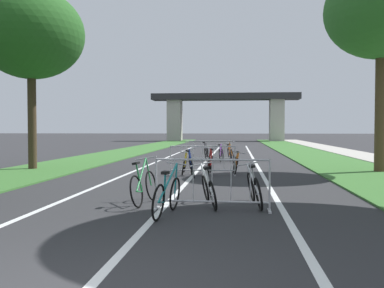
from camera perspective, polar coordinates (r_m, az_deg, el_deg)
name	(u,v)px	position (r m, az deg, el deg)	size (l,w,h in m)	color
grass_verge_left	(131,151)	(32.08, -8.07, -0.92)	(3.46, 66.37, 0.05)	#386B2D
grass_verge_right	(303,152)	(31.49, 14.39, -1.02)	(3.46, 66.37, 0.05)	#386B2D
sidewalk_path_right	(345,152)	(32.05, 19.54, -0.99)	(2.36, 66.37, 0.08)	#ADA89E
lane_stripe_center	(208,160)	(23.25, 2.10, -2.06)	(0.14, 38.39, 0.01)	silver
lane_stripe_right_lane	(254,160)	(23.22, 8.16, -2.08)	(0.14, 38.39, 0.01)	silver
lane_stripe_left_lane	(163,159)	(23.54, -3.88, -2.01)	(0.14, 38.39, 0.01)	silver
overpass_bridge	(225,108)	(58.88, 4.38, 4.73)	(19.81, 3.27, 6.41)	#2D2D30
tree_left_pine_near	(31,35)	(18.96, -20.45, 13.36)	(4.22, 4.22, 7.24)	#3D2D1E
tree_right_oak_near	(382,12)	(18.30, 23.73, 15.68)	(4.23, 4.23, 7.87)	#4C3823
crowd_barrier_nearest	(212,185)	(8.79, 2.65, -5.39)	(2.37, 0.48, 1.05)	#ADADB2
crowd_barrier_second	(203,161)	(15.41, 1.39, -2.21)	(2.37, 0.51, 1.05)	#ADADB2
crowd_barrier_third	(209,151)	(22.01, 2.19, -0.94)	(2.37, 0.49, 1.05)	#ADADB2
bicycle_orange_0	(236,164)	(15.97, 5.77, -2.69)	(0.50, 1.64, 0.87)	black
bicycle_purple_1	(221,154)	(22.35, 3.86, -1.31)	(0.43, 1.71, 0.90)	black
bicycle_black_2	(207,153)	(22.45, 1.96, -1.24)	(0.50, 1.73, 0.99)	black
bicycle_red_3	(210,164)	(15.80, 2.41, -2.63)	(0.48, 1.72, 1.00)	black
bicycle_white_4	(209,190)	(9.28, 2.21, -6.06)	(0.71, 1.64, 0.93)	black
bicycle_green_5	(144,186)	(9.60, -6.37, -5.54)	(0.51, 1.68, 1.03)	black
bicycle_silver_6	(254,189)	(9.35, 8.21, -5.87)	(0.55, 1.75, 0.92)	black
bicycle_blue_7	(191,166)	(14.92, -0.10, -2.88)	(0.46, 1.66, 1.02)	black
bicycle_yellow_8	(185,164)	(15.93, -0.98, -2.69)	(0.52, 1.69, 0.87)	black
bicycle_teal_9	(167,196)	(8.31, -3.28, -6.80)	(0.51, 1.76, 0.99)	black
bicycle_orange_10	(231,154)	(21.39, 5.12, -1.38)	(0.56, 1.68, 1.06)	black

